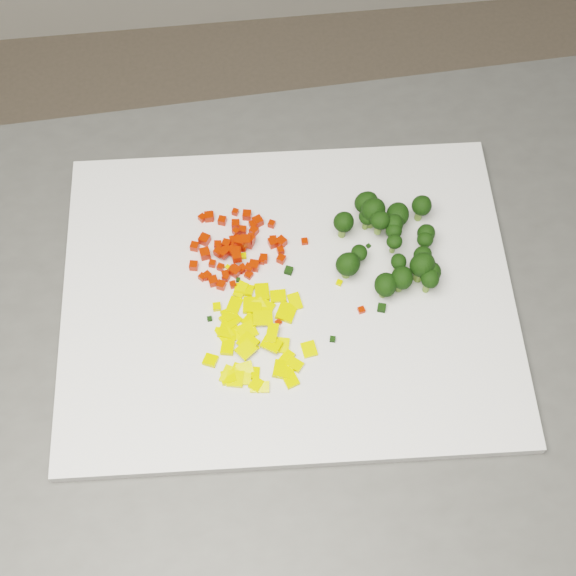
{
  "coord_description": "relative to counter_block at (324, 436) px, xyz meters",
  "views": [
    {
      "loc": [
        -0.46,
        0.22,
        1.7
      ],
      "look_at": [
        -0.42,
        0.63,
        0.92
      ],
      "focal_mm": 50.0,
      "sensor_mm": 36.0,
      "label": 1
    }
  ],
  "objects": [
    {
      "name": "carrot_cube_56",
      "position": [
        -0.09,
        0.13,
        0.47
      ],
      "size": [
        0.01,
        0.01,
        0.01
      ],
      "primitive_type": "cube",
      "rotation": [
        0.0,
        0.0,
        1.38
      ],
      "color": "red",
      "rests_on": "carrot_pile"
    },
    {
      "name": "broccoli_floret_9",
      "position": [
        0.03,
        0.06,
        0.48
      ],
      "size": [
        0.02,
        0.02,
        0.03
      ],
      "primitive_type": null,
      "color": "black",
      "rests_on": "broccoli_pile"
    },
    {
      "name": "pepper_chunk_22",
      "position": [
        -0.11,
        -0.02,
        0.47
      ],
      "size": [
        0.02,
        0.01,
        0.01
      ],
      "primitive_type": "cube",
      "rotation": [
        -0.09,
        0.06,
        3.08
      ],
      "color": "yellow",
      "rests_on": "pepper_pile"
    },
    {
      "name": "pepper_chunk_37",
      "position": [
        -0.1,
        -0.08,
        0.47
      ],
      "size": [
        0.02,
        0.02,
        0.01
      ],
      "primitive_type": "cube",
      "rotation": [
        -0.03,
        0.0,
        0.93
      ],
      "color": "yellow",
      "rests_on": "pepper_pile"
    },
    {
      "name": "broccoli_floret_20",
      "position": [
        0.09,
        0.03,
        0.48
      ],
      "size": [
        0.04,
        0.04,
        0.04
      ],
      "primitive_type": null,
      "color": "black",
      "rests_on": "broccoli_pile"
    },
    {
      "name": "carrot_cube_1",
      "position": [
        -0.11,
        0.06,
        0.47
      ],
      "size": [
        0.01,
        0.01,
        0.01
      ],
      "primitive_type": "cube",
      "rotation": [
        0.0,
        0.0,
        0.91
      ],
      "color": "red",
      "rests_on": "carrot_pile"
    },
    {
      "name": "pepper_chunk_34",
      "position": [
        -0.07,
        -0.06,
        0.47
      ],
      "size": [
        0.02,
        0.02,
        0.01
      ],
      "primitive_type": "cube",
      "rotation": [
        0.09,
        -0.15,
        2.86
      ],
      "color": "yellow",
      "rests_on": "pepper_pile"
    },
    {
      "name": "carrot_cube_17",
      "position": [
        -0.14,
        0.13,
        0.47
      ],
      "size": [
        0.01,
        0.01,
        0.01
      ],
      "primitive_type": "cube",
      "rotation": [
        0.0,
        0.0,
        0.62
      ],
      "color": "red",
      "rests_on": "carrot_pile"
    },
    {
      "name": "pepper_chunk_21",
      "position": [
        -0.15,
        -0.05,
        0.47
      ],
      "size": [
        0.02,
        0.02,
        0.01
      ],
      "primitive_type": "cube",
      "rotation": [
        -0.08,
        0.14,
        1.14
      ],
      "color": "yellow",
      "rests_on": "pepper_pile"
    },
    {
      "name": "carrot_cube_52",
      "position": [
        -0.13,
        0.04,
        0.47
      ],
      "size": [
        0.01,
        0.01,
        0.01
      ],
      "primitive_type": "cube",
      "rotation": [
        0.0,
        0.0,
        2.72
      ],
      "color": "red",
      "rests_on": "carrot_pile"
    },
    {
      "name": "stray_bit_9",
      "position": [
        0.04,
        0.08,
        0.46
      ],
      "size": [
        0.01,
        0.01,
        0.0
      ],
      "primitive_type": "cube",
      "rotation": [
        0.0,
        0.0,
        0.58
      ],
      "color": "black",
      "rests_on": "cutting_board"
    },
    {
      "name": "pepper_chunk_30",
      "position": [
        -0.1,
        -0.0,
        0.47
      ],
      "size": [
        0.02,
        0.02,
        0.01
      ],
      "primitive_type": "cube",
      "rotation": [
        0.07,
        0.03,
        2.42
      ],
      "color": "yellow",
      "rests_on": "pepper_pile"
    },
    {
      "name": "stray_bit_13",
      "position": [
        -0.14,
        0.02,
        0.47
      ],
      "size": [
        0.01,
        0.01,
        0.01
      ],
      "primitive_type": "cube",
      "rotation": [
        0.0,
        0.0,
        1.58
      ],
      "color": "yellow",
      "rests_on": "cutting_board"
    },
    {
      "name": "carrot_cube_21",
      "position": [
        -0.12,
        0.06,
        0.47
      ],
      "size": [
        0.01,
        0.01,
        0.01
      ],
      "primitive_type": "cube",
      "rotation": [
        0.0,
        0.0,
        1.76
      ],
      "color": "red",
      "rests_on": "carrot_pile"
    },
    {
      "name": "carrot_cube_38",
      "position": [
        -0.15,
        0.06,
        0.47
      ],
      "size": [
        0.01,
        0.01,
        0.01
      ],
      "primitive_type": "cube",
      "rotation": [
        0.0,
        0.0,
        2.36
      ],
      "color": "red",
      "rests_on": "carrot_pile"
    },
    {
      "name": "carrot_cube_32",
      "position": [
        -0.14,
        0.06,
        0.47
      ],
      "size": [
        0.01,
        0.01,
        0.01
      ],
      "primitive_type": "cube",
      "rotation": [
        0.0,
        0.0,
        1.75
      ],
      "color": "red",
      "rests_on": "carrot_pile"
    },
    {
      "name": "stray_bit_8",
      "position": [
        -0.03,
        0.09,
        0.47
      ],
      "size": [
        0.01,
        0.01,
        0.01
      ],
      "primitive_type": "cube",
      "rotation": [
        0.0,
        0.0,
        0.03
      ],
      "color": "red",
      "rests_on": "cutting_board"
    },
    {
      "name": "stray_bit_6",
      "position": [
        0.04,
        -0.0,
        0.47
      ],
      "size": [
        0.01,
        0.01,
        0.01
      ],
      "primitive_type": "cube",
      "rotation": [
        0.0,
        0.0,
        2.85
      ],
      "color": "black",
      "rests_on": "cutting_board"
    },
    {
      "name": "stray_bit_5",
      "position": [
        -0.14,
        -0.01,
        0.46
      ],
      "size": [
        0.01,
        0.01,
        0.0
      ],
      "primitive_type": "cube",
      "rotation": [
        0.0,
        0.0,
        1.14
      ],
      "color": "yellow",
      "rests_on": "cutting_board"
    },
    {
      "name": "pepper_chunk_27",
      "position": [
        -0.11,
        -0.03,
        0.47
      ],
      "size": [
        0.03,
        0.03,
        0.01
      ],
      "primitive_type": "cube",
      "rotation": [
        -0.06,
        0.06,
        2.32
      ],
      "color": "yellow",
      "rests_on": "pepper_pile"
    },
    {
      "name": "broccoli_floret_3",
      "position": [
        0.1,
        0.01,
        0.48
      ],
      "size": [
        0.03,
        0.03,
        0.04
      ],
      "primitive_type": null,
      "color": "black",
      "rests_on": "broccoli_pile"
    },
    {
      "name": "carrot_cube_34",
      "position": [
        -0.08,
        0.07,
        0.47
      ],
      "size": [
        0.01,
        0.01,
        0.01
      ],
      "primitive_type": "cube",
      "rotation": [
        0.0,
        0.0,
        1.25
      ],
      "color": "red",
      "rests_on": "carrot_pile"
    },
    {
      "name": "broccoli_floret_5",
      "position": [
        0.07,
        0.02,
        0.48
      ],
      "size": [
        0.03,
        0.03,
        0.04
      ],
      "primitive_type": null,
      "color": "black",
      "rests_on": "broccoli_pile"
    },
    {
      "name": "carrot_cube_15",
      "position": [
        -0.13,
        0.13,
        0.47
      ],
      "size": [
        0.01,
        0.01,
        0.01
      ],
      "primitive_type": "cube",
      "rotation": [
        0.0,
        0.0,
        3.13
      ],
      "color": "red",
      "rests_on": "carrot_pile"
    },
    {
      "name": "carrot_cube_29",
      "position": [
        -0.11,
        0.12,
        0.47
      ],
      "size": [
        0.01,
        0.01,
        0.01
      ],
      "primitive_type": "cube",
      "rotation": [
        0.0,
        0.0,
        3.04
      ],
      "color": "red",
      "rests_on": "carrot_pile"
    },
    {
      "name": "broccoli_floret_0",
      "position": [
        0.06,
        0.06,
        0.49
      ],
      "size": [
        0.02,
        0.02,
        0.03
      ],
      "primitive_type": null,
      "color": "black",
      "rests_on": "broccoli_pile"
    },
    {
      "name": "carrot_cube_28",
      "position": [
        -0.12,
        0.04,
        0.47
      ],
      "size": [
        0.01,
        0.01,
        0.01
      ],
      "primitive_type": "cube",
      "rotation": [
        0.0,
        0.0,
        1.73
      ],
      "color": "red",
      "rests_on": "carrot_pile"
    },
    {
      "name": "carrot_cube_44",
      "position": [
        -0.14,
        0.07,
        0.47
      ],
      "size": [
        0.01,
        0.01,
        0.01
      ],
      "primitive_type": "cube",
      "rotation": [
        0.0,
        0.0,
        2.82
      ],
      "color": "red",
      "rests_on": "carrot_pile"
    },
    {
      "name": "pepper_chunk_36",
      "position": [
        -0.13,
        -0.07,
        0.47
      ],
      "size": [
        0.02,
        0.02,
        0.01
      ],
      "primitive_type": "cube",
      "rotation": [
        -0.08,
        -0.11,
        0.09
      ],
      "color": "yellow",
      "rests_on": "pepper_pile"
    },
    {
      "name": "carrot_cube_26",
      "position": [
        -0.1,
        0.09,
        0.48
      ],
      "size": [
        0.01,
        0.01,
        0.01
      ],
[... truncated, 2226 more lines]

